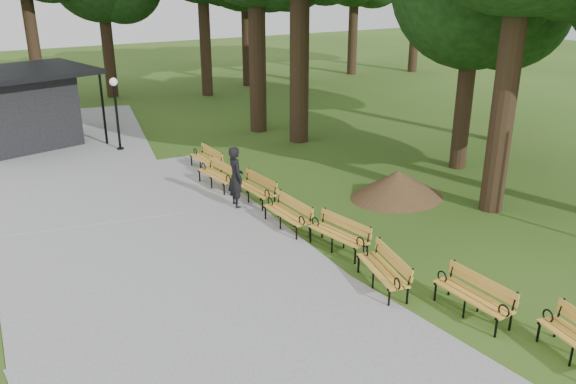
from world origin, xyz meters
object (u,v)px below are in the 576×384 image
bench_3 (338,235)px  bench_7 (206,160)px  bench_2 (382,270)px  bench_4 (287,214)px  dirt_mound (397,184)px  person (236,177)px  bench_6 (217,175)px  bench_1 (472,297)px  bench_5 (254,189)px  lamp_post (115,98)px  kiosk (17,109)px

bench_3 → bench_7: (-0.52, 7.69, 0.00)m
bench_2 → bench_4: bearing=-163.6°
dirt_mound → bench_4: dirt_mound is taller
person → bench_6: 1.94m
bench_1 → bench_7: size_ratio=1.00×
bench_2 → bench_7: 9.78m
person → bench_7: person is taller
person → bench_2: 6.22m
bench_5 → person: bearing=-90.0°
lamp_post → bench_7: size_ratio=1.55×
bench_4 → bench_6: 4.07m
bench_3 → bench_7: 7.71m
bench_6 → bench_1: bearing=2.0°
kiosk → bench_2: 17.63m
person → bench_7: (0.49, 3.63, -0.52)m
bench_1 → bench_2: same height
kiosk → bench_2: kiosk is taller
bench_5 → lamp_post: bearing=-169.5°
dirt_mound → bench_5: (-4.17, 1.90, -0.01)m
bench_3 → bench_4: 1.92m
kiosk → bench_1: bearing=-84.2°
bench_3 → bench_5: bearing=174.4°
bench_5 → bench_6: bearing=-169.7°
bench_1 → bench_3: size_ratio=1.00×
kiosk → bench_6: 10.07m
lamp_post → person: bearing=-79.2°
bench_7 → kiosk: bearing=-143.9°
bench_1 → bench_4: size_ratio=1.00×
lamp_post → bench_1: size_ratio=1.55×
kiosk → bench_4: bearing=-80.7°
bench_4 → bench_6: (-0.38, 4.06, 0.00)m
person → bench_7: bearing=-1.6°
kiosk → bench_6: (5.02, -8.66, -1.15)m
bench_1 → bench_5: (-1.05, 8.06, 0.00)m
bench_5 → kiosk: bearing=-157.1°
dirt_mound → bench_7: size_ratio=1.38×
bench_1 → bench_6: bearing=-173.6°
dirt_mound → bench_1: (-3.12, -6.16, -0.01)m
lamp_post → bench_4: (2.04, -10.09, -1.70)m
person → bench_2: (0.79, -6.15, -0.52)m
bench_2 → bench_3: 2.10m
lamp_post → bench_3: size_ratio=1.55×
bench_3 → bench_6: size_ratio=1.00×
bench_6 → bench_2: bearing=-2.4°
person → lamp_post: bearing=16.8°
bench_6 → bench_5: bearing=8.3°
person → bench_5: person is taller
kiosk → bench_5: bearing=-75.9°
bench_1 → bench_4: 5.92m
bench_1 → bench_5: same height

